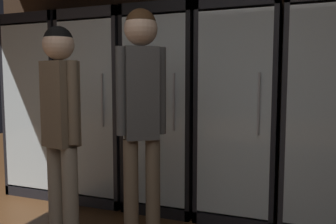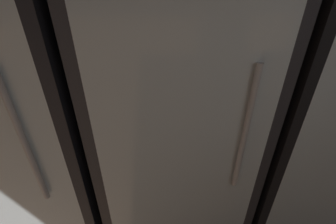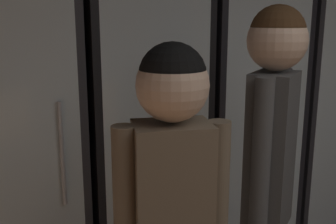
# 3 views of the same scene
# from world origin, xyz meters

# --- Properties ---
(cooler_far_left) EXTENTS (0.68, 0.59, 1.94)m
(cooler_far_left) POSITION_xyz_m (-2.15, 2.74, 0.95)
(cooler_far_left) COLOR black
(cooler_far_left) RESTS_ON ground
(cooler_left) EXTENTS (0.68, 0.59, 1.94)m
(cooler_left) POSITION_xyz_m (-1.43, 2.74, 0.95)
(cooler_left) COLOR #2B2B30
(cooler_left) RESTS_ON ground
(cooler_center) EXTENTS (0.68, 0.59, 1.94)m
(cooler_center) POSITION_xyz_m (-0.72, 2.74, 0.95)
(cooler_center) COLOR black
(cooler_center) RESTS_ON ground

